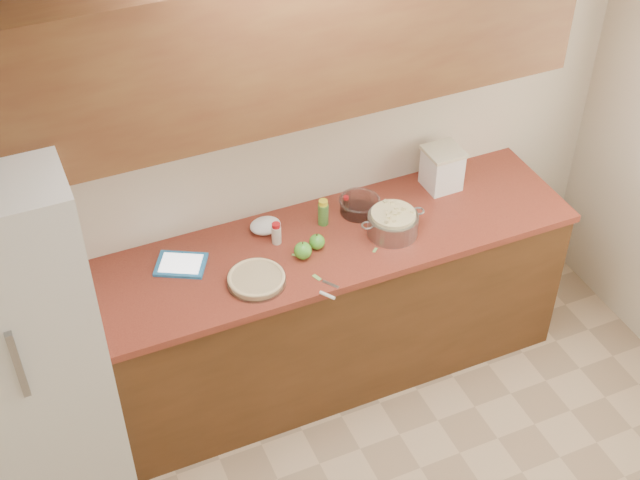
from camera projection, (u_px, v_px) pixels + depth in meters
name	position (u px, v px, depth m)	size (l,w,h in m)	color
room_shell	(485.00, 415.00, 3.05)	(3.60, 3.60, 3.60)	tan
counter_run	(315.00, 311.00, 4.62)	(2.64, 0.68, 0.92)	#563118
upper_cabinets	(299.00, 37.00, 3.77)	(2.60, 0.34, 0.70)	brown
fridge	(14.00, 338.00, 3.87)	(0.70, 0.70, 1.80)	silver
pie	(256.00, 279.00, 4.10)	(0.28, 0.28, 0.04)	silver
colander	(393.00, 223.00, 4.35)	(0.34, 0.25, 0.13)	gray
flour_canister	(442.00, 168.00, 4.61)	(0.19, 0.19, 0.23)	white
tablet	(181.00, 264.00, 4.20)	(0.29, 0.27, 0.02)	#277ABC
paring_knife	(328.00, 293.00, 4.05)	(0.11, 0.14, 0.02)	gray
lemon_bottle	(323.00, 213.00, 4.40)	(0.05, 0.05, 0.14)	#4C8C38
cinnamon_shaker	(276.00, 234.00, 4.30)	(0.05, 0.05, 0.12)	beige
vanilla_bottle	(346.00, 204.00, 4.50)	(0.03, 0.03, 0.09)	black
mixing_bowl	(359.00, 205.00, 4.49)	(0.21, 0.21, 0.08)	silver
paper_towel	(265.00, 226.00, 4.38)	(0.16, 0.13, 0.06)	white
apple_left	(303.00, 251.00, 4.22)	(0.09, 0.09, 0.10)	green
apple_center	(317.00, 242.00, 4.28)	(0.08, 0.08, 0.09)	green
peel_a	(375.00, 250.00, 4.29)	(0.03, 0.01, 0.00)	#82B959
peel_b	(317.00, 278.00, 4.14)	(0.05, 0.02, 0.00)	#82B959
peel_c	(295.00, 255.00, 4.26)	(0.03, 0.01, 0.00)	#82B959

